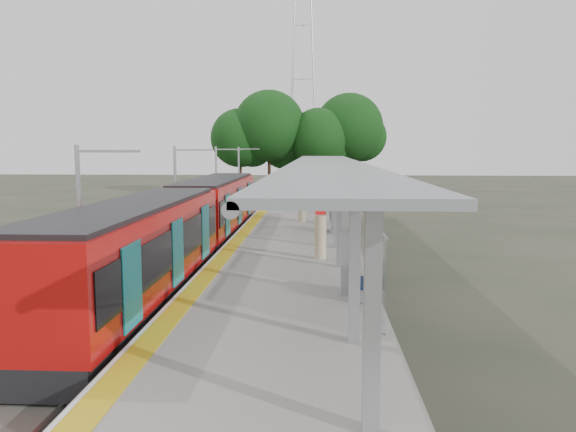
{
  "coord_description": "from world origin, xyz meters",
  "views": [
    {
      "loc": [
        1.17,
        -10.16,
        5.3
      ],
      "look_at": [
        -0.12,
        14.5,
        2.3
      ],
      "focal_mm": 35.0,
      "sensor_mm": 36.0,
      "label": 1
    }
  ],
  "objects_px": {
    "info_pillar_far": "(302,207)",
    "bench_mid": "(339,221)",
    "bench_far": "(338,203)",
    "litter_bin": "(322,221)",
    "train": "(187,223)",
    "bench_near": "(359,280)",
    "info_pillar_near": "(320,236)"
  },
  "relations": [
    {
      "from": "info_pillar_far",
      "to": "bench_mid",
      "type": "bearing_deg",
      "value": -74.97
    },
    {
      "from": "bench_far",
      "to": "litter_bin",
      "type": "relative_size",
      "value": 1.41
    },
    {
      "from": "train",
      "to": "bench_far",
      "type": "bearing_deg",
      "value": 64.62
    },
    {
      "from": "bench_far",
      "to": "bench_mid",
      "type": "bearing_deg",
      "value": -90.56
    },
    {
      "from": "bench_near",
      "to": "bench_far",
      "type": "height_order",
      "value": "bench_near"
    },
    {
      "from": "bench_far",
      "to": "info_pillar_near",
      "type": "xyz_separation_m",
      "value": [
        -1.31,
        -17.36,
        0.38
      ]
    },
    {
      "from": "bench_far",
      "to": "litter_bin",
      "type": "distance_m",
      "value": 9.89
    },
    {
      "from": "bench_far",
      "to": "info_pillar_far",
      "type": "distance_m",
      "value": 6.87
    },
    {
      "from": "bench_mid",
      "to": "info_pillar_far",
      "type": "bearing_deg",
      "value": 98.69
    },
    {
      "from": "bench_near",
      "to": "bench_mid",
      "type": "xyz_separation_m",
      "value": [
        -0.1,
        12.69,
        0.07
      ]
    },
    {
      "from": "info_pillar_near",
      "to": "info_pillar_far",
      "type": "bearing_deg",
      "value": 100.72
    },
    {
      "from": "info_pillar_far",
      "to": "litter_bin",
      "type": "distance_m",
      "value": 3.55
    },
    {
      "from": "train",
      "to": "litter_bin",
      "type": "xyz_separation_m",
      "value": [
        5.91,
        5.19,
        -0.56
      ]
    },
    {
      "from": "litter_bin",
      "to": "info_pillar_far",
      "type": "bearing_deg",
      "value": 108.17
    },
    {
      "from": "train",
      "to": "bench_mid",
      "type": "bearing_deg",
      "value": 34.25
    },
    {
      "from": "bench_mid",
      "to": "bench_far",
      "type": "height_order",
      "value": "bench_mid"
    },
    {
      "from": "bench_near",
      "to": "info_pillar_near",
      "type": "height_order",
      "value": "info_pillar_near"
    },
    {
      "from": "bench_near",
      "to": "bench_mid",
      "type": "height_order",
      "value": "bench_mid"
    },
    {
      "from": "train",
      "to": "bench_near",
      "type": "distance_m",
      "value": 10.62
    },
    {
      "from": "bench_near",
      "to": "info_pillar_far",
      "type": "height_order",
      "value": "info_pillar_far"
    },
    {
      "from": "train",
      "to": "bench_mid",
      "type": "relative_size",
      "value": 15.75
    },
    {
      "from": "info_pillar_near",
      "to": "bench_far",
      "type": "bearing_deg",
      "value": 91.15
    },
    {
      "from": "train",
      "to": "bench_near",
      "type": "height_order",
      "value": "train"
    },
    {
      "from": "bench_far",
      "to": "info_pillar_far",
      "type": "height_order",
      "value": "info_pillar_far"
    },
    {
      "from": "bench_near",
      "to": "bench_far",
      "type": "distance_m",
      "value": 23.07
    },
    {
      "from": "litter_bin",
      "to": "train",
      "type": "bearing_deg",
      "value": -138.7
    },
    {
      "from": "bench_mid",
      "to": "litter_bin",
      "type": "xyz_separation_m",
      "value": [
        -0.89,
        0.56,
        -0.11
      ]
    },
    {
      "from": "bench_far",
      "to": "info_pillar_near",
      "type": "distance_m",
      "value": 17.42
    },
    {
      "from": "bench_near",
      "to": "bench_far",
      "type": "bearing_deg",
      "value": 85.89
    },
    {
      "from": "info_pillar_far",
      "to": "litter_bin",
      "type": "height_order",
      "value": "info_pillar_far"
    },
    {
      "from": "bench_mid",
      "to": "info_pillar_far",
      "type": "distance_m",
      "value": 4.41
    },
    {
      "from": "train",
      "to": "info_pillar_far",
      "type": "distance_m",
      "value": 9.81
    }
  ]
}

